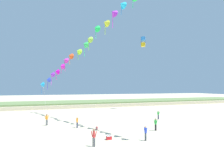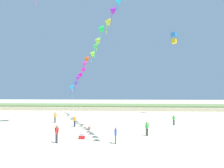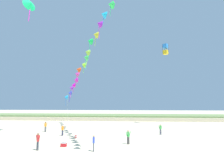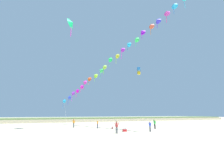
{
  "view_description": "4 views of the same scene",
  "coord_description": "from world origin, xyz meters",
  "px_view_note": "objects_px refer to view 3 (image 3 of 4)",
  "views": [
    {
      "loc": [
        -8.47,
        -13.77,
        5.52
      ],
      "look_at": [
        0.12,
        12.56,
        6.05
      ],
      "focal_mm": 28.0,
      "sensor_mm": 36.0,
      "label": 1
    },
    {
      "loc": [
        1.25,
        -13.79,
        4.59
      ],
      "look_at": [
        -0.55,
        12.74,
        6.07
      ],
      "focal_mm": 28.0,
      "sensor_mm": 36.0,
      "label": 2
    },
    {
      "loc": [
        3.79,
        -14.46,
        4.42
      ],
      "look_at": [
        1.31,
        12.41,
        7.58
      ],
      "focal_mm": 28.0,
      "sensor_mm": 36.0,
      "label": 3
    },
    {
      "loc": [
        -13.04,
        -17.54,
        2.65
      ],
      "look_at": [
        -1.39,
        13.97,
        9.35
      ],
      "focal_mm": 24.0,
      "sensor_mm": 36.0,
      "label": 4
    }
  ],
  "objects_px": {
    "beach_cooler": "(64,145)",
    "person_mid_center": "(38,140)",
    "large_kite_low_lead": "(165,49)",
    "person_far_center": "(63,129)",
    "person_near_left": "(46,126)",
    "beach_ball": "(76,137)",
    "person_far_left": "(160,128)",
    "person_far_right": "(128,136)",
    "person_near_right": "(94,142)",
    "large_kite_mid_trail": "(30,4)"
  },
  "relations": [
    {
      "from": "person_far_right",
      "to": "beach_ball",
      "type": "height_order",
      "value": "person_far_right"
    },
    {
      "from": "large_kite_low_lead",
      "to": "beach_ball",
      "type": "height_order",
      "value": "large_kite_low_lead"
    },
    {
      "from": "person_far_left",
      "to": "beach_ball",
      "type": "bearing_deg",
      "value": -162.64
    },
    {
      "from": "person_near_right",
      "to": "large_kite_mid_trail",
      "type": "xyz_separation_m",
      "value": [
        -11.83,
        7.44,
        19.15
      ]
    },
    {
      "from": "person_near_left",
      "to": "beach_ball",
      "type": "height_order",
      "value": "person_near_left"
    },
    {
      "from": "person_near_left",
      "to": "beach_cooler",
      "type": "height_order",
      "value": "person_near_left"
    },
    {
      "from": "large_kite_low_lead",
      "to": "large_kite_mid_trail",
      "type": "xyz_separation_m",
      "value": [
        -23.73,
        -15.15,
        3.12
      ]
    },
    {
      "from": "large_kite_mid_trail",
      "to": "person_far_left",
      "type": "bearing_deg",
      "value": 7.47
    },
    {
      "from": "person_far_left",
      "to": "large_kite_low_lead",
      "type": "bearing_deg",
      "value": 72.85
    },
    {
      "from": "person_far_left",
      "to": "beach_cooler",
      "type": "relative_size",
      "value": 2.67
    },
    {
      "from": "person_near_right",
      "to": "person_mid_center",
      "type": "distance_m",
      "value": 5.49
    },
    {
      "from": "person_near_right",
      "to": "large_kite_mid_trail",
      "type": "height_order",
      "value": "large_kite_mid_trail"
    },
    {
      "from": "person_near_right",
      "to": "person_mid_center",
      "type": "bearing_deg",
      "value": -178.66
    },
    {
      "from": "person_far_left",
      "to": "person_far_center",
      "type": "bearing_deg",
      "value": -171.26
    },
    {
      "from": "person_far_right",
      "to": "large_kite_mid_trail",
      "type": "distance_m",
      "value": 24.72
    },
    {
      "from": "person_far_center",
      "to": "large_kite_low_lead",
      "type": "xyz_separation_m",
      "value": [
        17.98,
        14.71,
        16.04
      ]
    },
    {
      "from": "beach_cooler",
      "to": "large_kite_low_lead",
      "type": "bearing_deg",
      "value": 53.79
    },
    {
      "from": "person_far_left",
      "to": "person_far_right",
      "type": "height_order",
      "value": "person_far_right"
    },
    {
      "from": "person_mid_center",
      "to": "large_kite_low_lead",
      "type": "height_order",
      "value": "large_kite_low_lead"
    },
    {
      "from": "large_kite_low_lead",
      "to": "large_kite_mid_trail",
      "type": "bearing_deg",
      "value": -147.45
    },
    {
      "from": "person_near_left",
      "to": "person_far_right",
      "type": "distance_m",
      "value": 15.35
    },
    {
      "from": "large_kite_mid_trail",
      "to": "beach_ball",
      "type": "distance_m",
      "value": 21.49
    },
    {
      "from": "person_near_right",
      "to": "person_far_right",
      "type": "relative_size",
      "value": 0.97
    },
    {
      "from": "person_far_center",
      "to": "beach_cooler",
      "type": "bearing_deg",
      "value": -67.88
    },
    {
      "from": "person_near_left",
      "to": "person_far_left",
      "type": "xyz_separation_m",
      "value": [
        18.11,
        -0.82,
        -0.07
      ]
    },
    {
      "from": "person_far_left",
      "to": "beach_cooler",
      "type": "xyz_separation_m",
      "value": [
        -11.54,
        -8.5,
        -0.68
      ]
    },
    {
      "from": "beach_cooler",
      "to": "person_mid_center",
      "type": "bearing_deg",
      "value": -139.72
    },
    {
      "from": "person_far_right",
      "to": "beach_ball",
      "type": "bearing_deg",
      "value": 156.18
    },
    {
      "from": "person_mid_center",
      "to": "large_kite_mid_trail",
      "type": "bearing_deg",
      "value": 129.93
    },
    {
      "from": "person_far_right",
      "to": "large_kite_low_lead",
      "type": "distance_m",
      "value": 26.49
    },
    {
      "from": "person_far_left",
      "to": "large_kite_mid_trail",
      "type": "relative_size",
      "value": 0.39
    },
    {
      "from": "large_kite_low_lead",
      "to": "person_far_center",
      "type": "bearing_deg",
      "value": -140.71
    },
    {
      "from": "person_far_left",
      "to": "person_far_center",
      "type": "xyz_separation_m",
      "value": [
        -14.11,
        -2.17,
        -0.01
      ]
    },
    {
      "from": "person_far_right",
      "to": "beach_ball",
      "type": "distance_m",
      "value": 7.64
    },
    {
      "from": "person_far_right",
      "to": "large_kite_low_lead",
      "type": "bearing_deg",
      "value": 65.9
    },
    {
      "from": "person_mid_center",
      "to": "person_far_right",
      "type": "relative_size",
      "value": 1.04
    },
    {
      "from": "large_kite_mid_trail",
      "to": "person_far_right",
      "type": "bearing_deg",
      "value": -15.29
    },
    {
      "from": "person_far_left",
      "to": "beach_ball",
      "type": "relative_size",
      "value": 4.25
    },
    {
      "from": "person_mid_center",
      "to": "person_far_right",
      "type": "xyz_separation_m",
      "value": [
        8.77,
        3.44,
        -0.04
      ]
    },
    {
      "from": "large_kite_mid_trail",
      "to": "large_kite_low_lead",
      "type": "bearing_deg",
      "value": 32.55
    },
    {
      "from": "person_mid_center",
      "to": "person_far_left",
      "type": "height_order",
      "value": "person_mid_center"
    },
    {
      "from": "person_far_right",
      "to": "person_far_center",
      "type": "xyz_separation_m",
      "value": [
        -9.36,
        4.56,
        -0.04
      ]
    },
    {
      "from": "person_far_right",
      "to": "beach_ball",
      "type": "xyz_separation_m",
      "value": [
        -6.96,
        3.07,
        -0.74
      ]
    },
    {
      "from": "person_near_right",
      "to": "beach_ball",
      "type": "height_order",
      "value": "person_near_right"
    },
    {
      "from": "beach_cooler",
      "to": "person_far_left",
      "type": "bearing_deg",
      "value": 36.38
    },
    {
      "from": "large_kite_low_lead",
      "to": "beach_cooler",
      "type": "xyz_separation_m",
      "value": [
        -15.41,
        -21.04,
        -16.71
      ]
    },
    {
      "from": "person_near_right",
      "to": "person_far_center",
      "type": "height_order",
      "value": "person_near_right"
    },
    {
      "from": "person_near_right",
      "to": "beach_ball",
      "type": "distance_m",
      "value": 7.41
    },
    {
      "from": "person_far_center",
      "to": "beach_ball",
      "type": "height_order",
      "value": "person_far_center"
    },
    {
      "from": "large_kite_low_lead",
      "to": "beach_ball",
      "type": "distance_m",
      "value": 28.03
    }
  ]
}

